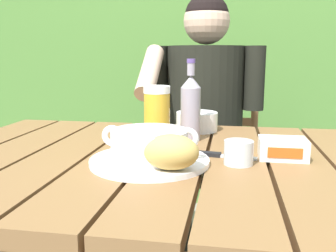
{
  "coord_description": "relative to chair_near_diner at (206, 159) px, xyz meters",
  "views": [
    {
      "loc": [
        0.13,
        -0.88,
        1.0
      ],
      "look_at": [
        -0.03,
        0.03,
        0.82
      ],
      "focal_mm": 39.87,
      "sensor_mm": 36.0,
      "label": 1
    }
  ],
  "objects": [
    {
      "name": "dining_table",
      "position": [
        -0.02,
        -0.87,
        0.16
      ],
      "size": [
        1.3,
        0.85,
        0.75
      ],
      "color": "brown",
      "rests_on": "ground_plane"
    },
    {
      "name": "hedge_backdrop",
      "position": [
        -0.06,
        0.98,
        0.76
      ],
      "size": [
        3.07,
        0.91,
        2.87
      ],
      "color": "#4C7934",
      "rests_on": "ground_plane"
    },
    {
      "name": "chair_near_diner",
      "position": [
        0.0,
        0.0,
        0.0
      ],
      "size": [
        0.49,
        0.48,
        1.03
      ],
      "color": "brown",
      "rests_on": "ground_plane"
    },
    {
      "name": "person_eating",
      "position": [
        -0.0,
        -0.2,
        0.23
      ],
      "size": [
        0.48,
        0.47,
        1.24
      ],
      "color": "black",
      "rests_on": "ground_plane"
    },
    {
      "name": "serving_plate",
      "position": [
        -0.07,
        -0.93,
        0.26
      ],
      "size": [
        0.28,
        0.28,
        0.01
      ],
      "color": "white",
      "rests_on": "dining_table"
    },
    {
      "name": "soup_bowl",
      "position": [
        -0.07,
        -0.93,
        0.3
      ],
      "size": [
        0.23,
        0.18,
        0.08
      ],
      "color": "white",
      "rests_on": "serving_plate"
    },
    {
      "name": "bread_roll",
      "position": [
        -0.01,
        -1.01,
        0.3
      ],
      "size": [
        0.12,
        0.09,
        0.07
      ],
      "color": "tan",
      "rests_on": "serving_plate"
    },
    {
      "name": "beer_glass",
      "position": [
        -0.1,
        -0.72,
        0.33
      ],
      "size": [
        0.08,
        0.08,
        0.16
      ],
      "color": "gold",
      "rests_on": "dining_table"
    },
    {
      "name": "beer_bottle",
      "position": [
        -0.01,
        -0.68,
        0.35
      ],
      "size": [
        0.06,
        0.06,
        0.24
      ],
      "color": "#958B99",
      "rests_on": "dining_table"
    },
    {
      "name": "water_glass_small",
      "position": [
        0.13,
        -0.91,
        0.28
      ],
      "size": [
        0.07,
        0.07,
        0.06
      ],
      "color": "silver",
      "rests_on": "dining_table"
    },
    {
      "name": "butter_tub",
      "position": [
        0.24,
        -0.84,
        0.28
      ],
      "size": [
        0.11,
        0.09,
        0.05
      ],
      "color": "white",
      "rests_on": "dining_table"
    },
    {
      "name": "table_knife",
      "position": [
        0.09,
        -0.85,
        0.26
      ],
      "size": [
        0.15,
        0.04,
        0.01
      ],
      "color": "silver",
      "rests_on": "dining_table"
    },
    {
      "name": "diner_bowl",
      "position": [
        0.0,
        -0.54,
        0.28
      ],
      "size": [
        0.14,
        0.14,
        0.06
      ],
      "color": "white",
      "rests_on": "dining_table"
    }
  ]
}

